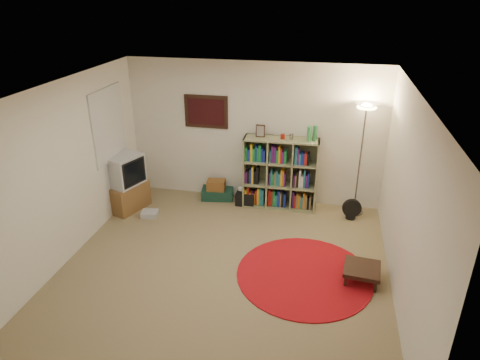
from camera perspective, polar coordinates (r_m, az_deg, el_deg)
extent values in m
cube|color=olive|center=(6.14, -2.11, -11.69)|extent=(4.50, 4.50, 0.02)
cube|color=white|center=(5.08, -2.56, 11.90)|extent=(4.50, 4.50, 0.02)
cube|color=silver|center=(7.55, 1.87, 6.24)|extent=(4.50, 0.02, 2.50)
cube|color=silver|center=(3.69, -11.19, -16.03)|extent=(4.50, 0.02, 2.50)
cube|color=silver|center=(6.39, -22.37, 0.85)|extent=(0.02, 4.50, 2.50)
cube|color=silver|center=(5.45, 21.45, -3.08)|extent=(0.02, 4.50, 2.50)
cube|color=black|center=(7.61, -4.53, 9.07)|extent=(0.78, 0.04, 0.58)
cube|color=#3D0C0F|center=(7.59, -4.57, 9.03)|extent=(0.66, 0.01, 0.46)
cube|color=white|center=(7.32, -17.14, 7.02)|extent=(0.03, 1.00, 1.20)
cube|color=beige|center=(7.47, 15.99, 4.67)|extent=(0.08, 0.01, 0.12)
cube|color=#84885A|center=(7.73, 5.18, -3.36)|extent=(1.28, 0.38, 0.03)
cube|color=#84885A|center=(7.24, 5.55, 5.39)|extent=(1.28, 0.38, 0.03)
cube|color=#84885A|center=(7.54, 0.65, 1.24)|extent=(0.03, 0.36, 1.27)
cube|color=#84885A|center=(7.44, 10.13, 0.49)|extent=(0.03, 0.36, 1.27)
cube|color=#84885A|center=(7.62, 5.50, 1.39)|extent=(1.27, 0.04, 1.27)
cube|color=#84885A|center=(7.48, 3.75, 1.00)|extent=(0.03, 0.35, 1.22)
cube|color=#84885A|center=(7.45, 6.98, 0.74)|extent=(0.03, 0.35, 1.22)
cube|color=#84885A|center=(7.55, 5.30, -0.60)|extent=(1.22, 0.36, 0.03)
cube|color=#84885A|center=(7.38, 5.42, 2.38)|extent=(1.22, 0.36, 0.03)
cube|color=gold|center=(7.70, 0.83, -2.08)|extent=(0.04, 0.15, 0.28)
cube|color=#AB2018|center=(7.68, 1.13, -1.94)|extent=(0.04, 0.15, 0.32)
cube|color=#C36A18|center=(7.70, 1.42, -2.31)|extent=(0.04, 0.15, 0.22)
cube|color=#4D1861|center=(7.69, 1.71, -2.33)|extent=(0.04, 0.15, 0.22)
cube|color=#C36A18|center=(7.69, 1.97, -2.42)|extent=(0.03, 0.15, 0.20)
cube|color=#AB2018|center=(7.67, 2.21, -2.21)|extent=(0.03, 0.15, 0.27)
cube|color=gold|center=(7.66, 2.48, -2.08)|extent=(0.04, 0.15, 0.32)
cube|color=teal|center=(7.65, 2.78, -2.08)|extent=(0.04, 0.15, 0.33)
cube|color=teal|center=(7.65, 3.08, -2.20)|extent=(0.04, 0.15, 0.30)
cube|color=#4D1861|center=(7.54, 0.85, 0.47)|extent=(0.04, 0.15, 0.20)
cube|color=black|center=(7.53, 1.17, 0.52)|extent=(0.04, 0.15, 0.23)
cube|color=navy|center=(7.51, 1.45, 0.64)|extent=(0.03, 0.15, 0.26)
cube|color=gold|center=(7.50, 1.73, 0.75)|extent=(0.04, 0.15, 0.30)
cube|color=black|center=(7.51, 2.04, 0.48)|extent=(0.04, 0.15, 0.23)
cube|color=black|center=(7.49, 2.38, 0.74)|extent=(0.04, 0.15, 0.32)
cube|color=#187A35|center=(7.37, 0.87, 3.56)|extent=(0.04, 0.15, 0.25)
cube|color=navy|center=(7.37, 1.23, 3.37)|extent=(0.05, 0.15, 0.21)
cube|color=gold|center=(7.35, 1.58, 3.74)|extent=(0.04, 0.15, 0.32)
cube|color=#187A35|center=(7.35, 1.91, 3.44)|extent=(0.04, 0.15, 0.24)
cube|color=navy|center=(7.34, 2.20, 3.60)|extent=(0.03, 0.15, 0.29)
cube|color=#187A35|center=(7.34, 2.42, 3.48)|extent=(0.03, 0.15, 0.26)
cube|color=#187A35|center=(7.33, 2.71, 3.63)|extent=(0.04, 0.15, 0.31)
cube|color=navy|center=(7.33, 2.99, 3.40)|extent=(0.03, 0.15, 0.25)
cube|color=navy|center=(7.33, 3.26, 3.24)|extent=(0.04, 0.15, 0.21)
cube|color=#AB2018|center=(7.64, 3.96, -2.22)|extent=(0.04, 0.15, 0.31)
cube|color=#AB2018|center=(7.64, 4.25, -2.34)|extent=(0.04, 0.15, 0.28)
cube|color=#187A35|center=(7.63, 4.57, -2.34)|extent=(0.04, 0.15, 0.29)
cube|color=teal|center=(7.65, 4.88, -2.61)|extent=(0.04, 0.15, 0.22)
cube|color=navy|center=(7.63, 5.20, -2.39)|extent=(0.04, 0.15, 0.29)
cube|color=olive|center=(7.63, 5.46, -2.52)|extent=(0.02, 0.15, 0.26)
cube|color=black|center=(7.62, 5.70, -2.43)|extent=(0.03, 0.15, 0.29)
cube|color=navy|center=(7.63, 5.99, -2.61)|extent=(0.04, 0.15, 0.25)
cube|color=#4D1861|center=(7.48, 4.00, 0.27)|extent=(0.03, 0.15, 0.22)
cube|color=teal|center=(7.47, 4.24, 0.42)|extent=(0.03, 0.15, 0.27)
cube|color=#187A35|center=(7.48, 4.49, 0.18)|extent=(0.03, 0.15, 0.20)
cube|color=olive|center=(7.47, 4.75, 0.29)|extent=(0.03, 0.15, 0.24)
cube|color=teal|center=(7.46, 4.97, 0.36)|extent=(0.03, 0.15, 0.27)
cube|color=teal|center=(7.47, 5.25, 0.16)|extent=(0.05, 0.15, 0.22)
cube|color=gold|center=(7.45, 5.56, 0.39)|extent=(0.03, 0.15, 0.29)
cube|color=#C36A18|center=(7.45, 5.79, 0.35)|extent=(0.03, 0.15, 0.28)
cube|color=#4D1861|center=(7.45, 6.02, 0.15)|extent=(0.03, 0.15, 0.23)
cube|color=teal|center=(7.32, 4.08, 3.21)|extent=(0.03, 0.15, 0.22)
cube|color=#4D1861|center=(7.30, 4.36, 3.49)|extent=(0.04, 0.15, 0.30)
cube|color=#4D1861|center=(7.30, 4.70, 3.41)|extent=(0.04, 0.15, 0.29)
cube|color=#187A35|center=(7.31, 5.03, 3.20)|extent=(0.04, 0.15, 0.24)
cube|color=gold|center=(7.29, 5.30, 3.44)|extent=(0.03, 0.15, 0.31)
cube|color=#AB2018|center=(7.29, 5.53, 3.30)|extent=(0.03, 0.15, 0.27)
cube|color=#4D1861|center=(7.30, 5.78, 3.08)|extent=(0.03, 0.15, 0.22)
cube|color=#187A35|center=(7.29, 6.10, 3.12)|extent=(0.04, 0.15, 0.24)
cube|color=#4D1861|center=(7.61, 7.12, -2.49)|extent=(0.04, 0.15, 0.31)
cube|color=#AB2018|center=(7.62, 7.37, -2.75)|extent=(0.03, 0.15, 0.24)
cube|color=olive|center=(7.61, 7.61, -2.65)|extent=(0.03, 0.15, 0.27)
cube|color=#C36A18|center=(7.62, 7.88, -2.76)|extent=(0.04, 0.15, 0.25)
cube|color=teal|center=(7.62, 8.20, -2.90)|extent=(0.04, 0.15, 0.21)
cube|color=#C36A18|center=(7.60, 8.52, -2.64)|extent=(0.04, 0.15, 0.30)
cube|color=olive|center=(7.61, 8.80, -2.81)|extent=(0.04, 0.15, 0.25)
cube|color=black|center=(7.62, 9.07, -3.02)|extent=(0.04, 0.15, 0.20)
cube|color=olive|center=(7.61, 9.34, -2.92)|extent=(0.03, 0.15, 0.24)
cube|color=#4D1861|center=(7.45, 7.24, -0.02)|extent=(0.03, 0.15, 0.21)
cube|color=olive|center=(7.45, 7.46, -0.03)|extent=(0.03, 0.15, 0.21)
cube|color=black|center=(7.43, 7.72, 0.23)|extent=(0.03, 0.15, 0.29)
cube|color=silver|center=(7.42, 8.01, 0.28)|extent=(0.04, 0.15, 0.31)
cube|color=silver|center=(7.44, 8.29, -0.11)|extent=(0.04, 0.15, 0.21)
cube|color=teal|center=(7.42, 8.60, 0.29)|extent=(0.03, 0.15, 0.33)
cube|color=#4D1861|center=(7.44, 8.84, -0.06)|extent=(0.03, 0.15, 0.24)
cube|color=navy|center=(7.43, 9.10, 0.05)|extent=(0.03, 0.15, 0.27)
cube|color=teal|center=(7.27, 7.50, 3.30)|extent=(0.05, 0.15, 0.32)
cube|color=#4D1861|center=(7.27, 7.80, 3.19)|extent=(0.03, 0.15, 0.29)
cube|color=teal|center=(7.29, 8.00, 2.85)|extent=(0.03, 0.15, 0.20)
cube|color=navy|center=(7.28, 8.23, 2.89)|extent=(0.03, 0.15, 0.22)
cube|color=navy|center=(7.28, 8.46, 2.84)|extent=(0.03, 0.15, 0.21)
cube|color=#AB2018|center=(7.28, 8.77, 2.83)|extent=(0.05, 0.15, 0.21)
cube|color=black|center=(7.28, 9.11, 2.80)|extent=(0.04, 0.15, 0.21)
cube|color=black|center=(7.25, 2.73, 6.56)|extent=(0.15, 0.02, 0.22)
cube|color=gray|center=(7.24, 2.72, 6.52)|extent=(0.12, 0.01, 0.17)
cylinder|color=#9E1B0E|center=(7.22, 5.71, 5.79)|extent=(0.07, 0.07, 0.08)
cylinder|color=gray|center=(7.20, 6.87, 5.78)|extent=(0.06, 0.06, 0.10)
cylinder|color=#3A9850|center=(7.13, 9.22, 6.10)|extent=(0.07, 0.07, 0.25)
cylinder|color=#3A9850|center=(7.19, 9.97, 6.20)|extent=(0.07, 0.07, 0.25)
cylinder|color=gray|center=(7.75, 14.91, -4.05)|extent=(0.40, 0.40, 0.03)
cylinder|color=gray|center=(7.37, 15.67, 2.23)|extent=(0.03, 0.03, 1.81)
cone|color=gray|center=(7.09, 16.53, 9.23)|extent=(0.48, 0.48, 0.15)
cylinder|color=#FFD88C|center=(7.08, 16.54, 9.27)|extent=(0.39, 0.39, 0.02)
cylinder|color=black|center=(7.55, 14.50, -4.85)|extent=(0.19, 0.19, 0.03)
cylinder|color=black|center=(7.51, 14.57, -4.32)|extent=(0.04, 0.04, 0.13)
cylinder|color=black|center=(7.44, 14.68, -3.63)|extent=(0.32, 0.11, 0.32)
cube|color=brown|center=(7.78, -14.82, -2.06)|extent=(0.69, 0.82, 0.48)
cube|color=silver|center=(7.58, -15.23, 1.35)|extent=(0.65, 0.71, 0.53)
cube|color=black|center=(7.41, -13.92, 0.97)|extent=(0.19, 0.47, 0.44)
cube|color=black|center=(7.41, -13.89, 0.96)|extent=(0.16, 0.42, 0.38)
cube|color=silver|center=(7.52, -11.95, -4.42)|extent=(0.31, 0.27, 0.09)
cube|color=#133629|center=(7.96, -2.99, -1.78)|extent=(0.63, 0.46, 0.19)
cube|color=brown|center=(7.85, -3.19, -0.67)|extent=(0.34, 0.26, 0.19)
cube|color=black|center=(7.73, 0.76, -2.42)|extent=(0.33, 0.28, 0.23)
cylinder|color=white|center=(7.82, 0.19, -1.95)|extent=(0.14, 0.14, 0.27)
cylinder|color=#9A0B12|center=(6.05, 8.55, -12.40)|extent=(1.85, 1.85, 0.02)
cube|color=black|center=(6.02, 15.96, -11.33)|extent=(0.51, 0.51, 0.06)
cube|color=black|center=(5.92, 13.90, -12.95)|extent=(0.04, 0.04, 0.17)
cube|color=black|center=(5.93, 17.60, -13.39)|extent=(0.04, 0.04, 0.17)
cube|color=black|center=(6.23, 14.19, -10.90)|extent=(0.04, 0.04, 0.17)
cube|color=black|center=(6.24, 17.68, -11.32)|extent=(0.04, 0.04, 0.17)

